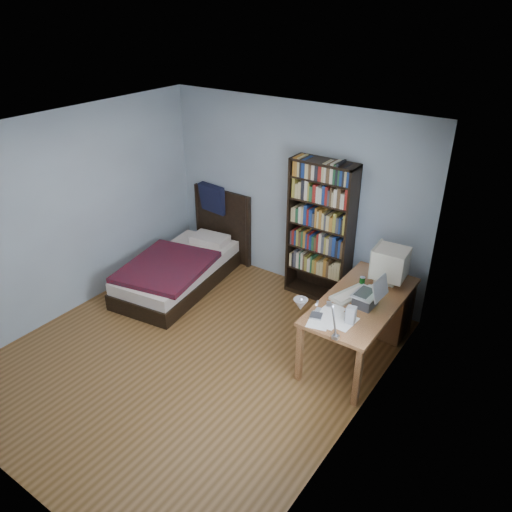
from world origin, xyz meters
name	(u,v)px	position (x,y,z in m)	size (l,w,h in m)	color
room	(187,259)	(0.03, 0.00, 1.25)	(4.20, 4.24, 2.50)	brown
desk	(375,305)	(1.50, 1.53, 0.42)	(0.75, 1.58, 0.73)	brown
crt_monitor	(389,263)	(1.58, 1.60, 0.97)	(0.39, 0.36, 0.43)	beige
laptop	(367,298)	(1.59, 1.00, 0.83)	(0.30, 0.31, 0.37)	#2D2D30
desk_lamp	(307,308)	(1.46, -0.07, 1.24)	(0.24, 0.54, 0.64)	#99999E
keyboard	(351,295)	(1.37, 1.08, 0.75)	(0.19, 0.48, 0.03)	#B3AD95
speaker	(351,315)	(1.58, 0.63, 0.82)	(0.09, 0.09, 0.18)	gray
soda_can	(362,282)	(1.38, 1.35, 0.78)	(0.06, 0.06, 0.11)	#093407
mouse	(369,287)	(1.47, 1.34, 0.75)	(0.07, 0.11, 0.04)	silver
phone_silver	(329,304)	(1.27, 0.79, 0.74)	(0.05, 0.11, 0.02)	silver
phone_grey	(318,311)	(1.22, 0.61, 0.74)	(0.05, 0.10, 0.02)	gray
external_drive	(316,316)	(1.26, 0.52, 0.74)	(0.12, 0.12, 0.02)	gray
bookshelf	(320,232)	(0.52, 1.94, 0.94)	(0.84, 0.30, 1.87)	black
bed	(182,266)	(-1.17, 1.14, 0.26)	(1.25, 2.09, 1.16)	black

